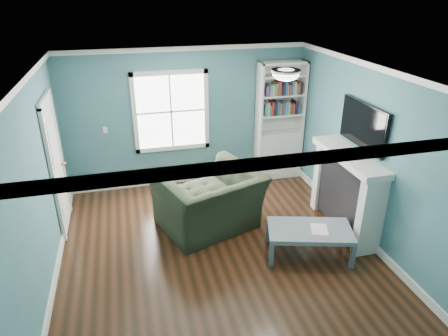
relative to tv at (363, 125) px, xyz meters
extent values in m
plane|color=black|center=(-2.20, -0.20, -1.72)|extent=(5.00, 5.00, 0.00)
plane|color=#3E6874|center=(-2.20, 2.30, -0.43)|extent=(4.50, 0.00, 4.50)
plane|color=#3E6874|center=(-2.20, -2.70, -0.43)|extent=(4.50, 0.00, 4.50)
plane|color=#3E6874|center=(-4.45, -0.20, -0.43)|extent=(0.00, 5.00, 5.00)
plane|color=#3E6874|center=(0.05, -0.20, -0.43)|extent=(0.00, 5.00, 5.00)
plane|color=white|center=(-2.20, -0.20, 0.88)|extent=(5.00, 5.00, 0.00)
cube|color=white|center=(-2.20, 2.28, -1.66)|extent=(4.50, 0.03, 0.12)
cube|color=white|center=(-4.44, -0.20, -1.66)|extent=(0.03, 5.00, 0.12)
cube|color=white|center=(0.03, -0.20, -1.66)|extent=(0.03, 5.00, 0.12)
cube|color=white|center=(-2.20, 2.28, 0.84)|extent=(4.50, 0.04, 0.08)
cube|color=white|center=(-2.20, -2.68, 0.84)|extent=(4.50, 0.04, 0.08)
cube|color=white|center=(-4.43, -0.20, 0.84)|extent=(0.04, 5.00, 0.08)
cube|color=white|center=(0.03, -0.20, 0.84)|extent=(0.04, 5.00, 0.08)
cube|color=white|center=(-2.50, 2.29, -0.27)|extent=(1.24, 0.01, 1.34)
cube|color=white|center=(-3.16, 2.28, -0.27)|extent=(0.08, 0.06, 1.50)
cube|color=white|center=(-1.84, 2.28, -0.27)|extent=(0.08, 0.06, 1.50)
cube|color=white|center=(-2.50, 2.28, -0.98)|extent=(1.40, 0.06, 0.08)
cube|color=white|center=(-2.50, 2.28, 0.44)|extent=(1.40, 0.06, 0.08)
cube|color=white|center=(-2.50, 2.28, -0.27)|extent=(1.24, 0.03, 0.03)
cube|color=white|center=(-2.50, 2.28, -0.27)|extent=(0.03, 0.03, 1.34)
cube|color=silver|center=(-0.43, 2.10, -1.27)|extent=(0.90, 0.35, 0.90)
cube|color=silver|center=(-0.86, 2.10, -0.12)|extent=(0.04, 0.35, 1.40)
cube|color=silver|center=(0.00, 2.10, -0.12)|extent=(0.04, 0.35, 1.40)
cube|color=silver|center=(-0.43, 2.26, -0.12)|extent=(0.90, 0.02, 1.40)
cube|color=silver|center=(-0.43, 2.10, 0.55)|extent=(0.90, 0.35, 0.04)
cube|color=silver|center=(-0.43, 2.10, -0.80)|extent=(0.84, 0.33, 0.03)
cube|color=silver|center=(-0.43, 2.10, -0.42)|extent=(0.84, 0.33, 0.03)
cube|color=silver|center=(-0.43, 2.10, -0.04)|extent=(0.84, 0.33, 0.03)
cube|color=silver|center=(-0.43, 2.10, 0.32)|extent=(0.84, 0.33, 0.03)
cube|color=teal|center=(-0.43, 2.08, -0.30)|extent=(0.70, 0.25, 0.22)
cube|color=tan|center=(-0.43, 2.08, 0.08)|extent=(0.70, 0.25, 0.22)
cylinder|color=beige|center=(-0.43, 2.05, 0.46)|extent=(0.26, 0.06, 0.26)
cube|color=black|center=(-0.11, 0.00, -1.12)|extent=(0.30, 1.20, 1.10)
cube|color=black|center=(-0.13, 0.00, -1.32)|extent=(0.22, 0.65, 0.70)
cube|color=silver|center=(-0.13, -0.67, -1.12)|extent=(0.36, 0.16, 1.20)
cube|color=silver|center=(-0.13, 0.67, -1.12)|extent=(0.36, 0.16, 1.20)
cube|color=silver|center=(-0.15, 0.00, -0.47)|extent=(0.44, 1.58, 0.10)
cube|color=black|center=(0.00, 0.00, 0.00)|extent=(0.06, 1.10, 0.65)
cube|color=silver|center=(-4.43, 1.20, -0.70)|extent=(0.04, 0.80, 2.05)
cube|color=white|center=(-4.42, 0.75, -0.70)|extent=(0.05, 0.08, 2.13)
cube|color=white|center=(-4.42, 1.65, -0.70)|extent=(0.05, 0.08, 2.13)
cube|color=white|center=(-4.42, 1.20, 0.36)|extent=(0.05, 0.98, 0.08)
sphere|color=#BF8C3F|center=(-4.37, 1.50, -0.77)|extent=(0.07, 0.07, 0.07)
ellipsoid|color=white|center=(-1.30, -0.10, 0.82)|extent=(0.34, 0.34, 0.15)
cylinder|color=white|center=(-1.30, -0.10, 0.86)|extent=(0.38, 0.38, 0.03)
cube|color=white|center=(-3.70, 2.28, -0.52)|extent=(0.08, 0.01, 0.12)
imported|color=black|center=(-2.18, 0.56, -1.08)|extent=(1.70, 1.38, 1.29)
cube|color=#505B60|center=(-1.56, -0.62, -1.54)|extent=(0.08, 0.08, 0.36)
cube|color=#505B60|center=(-0.50, -0.93, -1.54)|extent=(0.08, 0.08, 0.36)
cube|color=#505B60|center=(-1.40, -0.07, -1.54)|extent=(0.08, 0.08, 0.36)
cube|color=#505B60|center=(-0.34, -0.38, -1.54)|extent=(0.08, 0.08, 0.36)
cube|color=slate|center=(-0.95, -0.50, -1.33)|extent=(1.31, 0.95, 0.06)
cube|color=white|center=(-0.83, -0.54, -1.30)|extent=(0.32, 0.35, 0.00)
camera|label=1|loc=(-3.31, -4.81, 1.85)|focal=32.00mm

